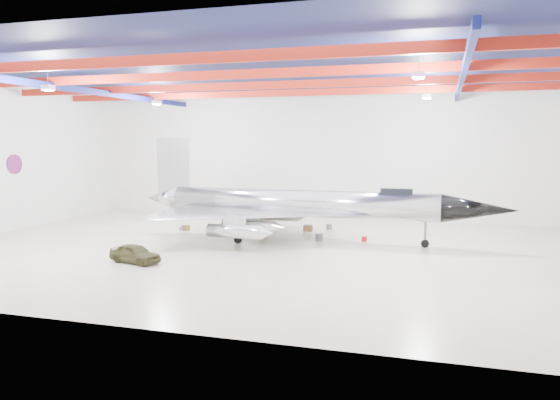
% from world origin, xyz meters
% --- Properties ---
extents(floor, '(40.00, 40.00, 0.00)m').
position_xyz_m(floor, '(0.00, 0.00, 0.00)').
color(floor, '#C0B598').
rests_on(floor, ground).
extents(wall_back, '(40.00, 0.00, 40.00)m').
position_xyz_m(wall_back, '(0.00, 15.00, 5.50)').
color(wall_back, silver).
rests_on(wall_back, floor).
extents(ceiling, '(40.00, 40.00, 0.00)m').
position_xyz_m(ceiling, '(0.00, 0.00, 11.00)').
color(ceiling, '#0A0F38').
rests_on(ceiling, wall_back).
extents(ceiling_structure, '(39.50, 29.50, 1.08)m').
position_xyz_m(ceiling_structure, '(0.00, 0.00, 10.32)').
color(ceiling_structure, maroon).
rests_on(ceiling_structure, ceiling).
extents(wall_roundel, '(0.10, 1.50, 1.50)m').
position_xyz_m(wall_roundel, '(-19.94, 2.00, 5.00)').
color(wall_roundel, '#B21414').
rests_on(wall_roundel, wall_left).
extents(jet_aircraft, '(25.60, 14.86, 6.99)m').
position_xyz_m(jet_aircraft, '(1.95, 3.72, 2.29)').
color(jet_aircraft, silver).
rests_on(jet_aircraft, floor).
extents(jeep, '(3.32, 1.98, 1.06)m').
position_xyz_m(jeep, '(-5.05, -5.60, 0.53)').
color(jeep, '#39371C').
rests_on(jeep, floor).
extents(crate_ply, '(0.67, 0.59, 0.40)m').
position_xyz_m(crate_ply, '(-7.45, 5.37, 0.20)').
color(crate_ply, olive).
rests_on(crate_ply, floor).
extents(toolbox_red, '(0.49, 0.40, 0.33)m').
position_xyz_m(toolbox_red, '(-1.72, 7.06, 0.17)').
color(toolbox_red, '#A41013').
rests_on(toolbox_red, floor).
extents(engine_drum, '(0.60, 0.60, 0.47)m').
position_xyz_m(engine_drum, '(3.22, 4.03, 0.23)').
color(engine_drum, '#59595B').
rests_on(engine_drum, floor).
extents(parts_bin, '(0.72, 0.60, 0.47)m').
position_xyz_m(parts_bin, '(1.57, 7.63, 0.23)').
color(parts_bin, olive).
rests_on(parts_bin, floor).
extents(crate_small, '(0.43, 0.36, 0.27)m').
position_xyz_m(crate_small, '(-7.63, 5.21, 0.14)').
color(crate_small, '#59595B').
rests_on(crate_small, floor).
extents(tool_chest, '(0.39, 0.39, 0.33)m').
position_xyz_m(tool_chest, '(6.22, 4.65, 0.17)').
color(tool_chest, '#A41013').
rests_on(tool_chest, floor).
extents(oil_barrel, '(0.59, 0.52, 0.34)m').
position_xyz_m(oil_barrel, '(-1.27, 6.25, 0.17)').
color(oil_barrel, olive).
rests_on(oil_barrel, floor).
extents(spares_box, '(0.59, 0.59, 0.41)m').
position_xyz_m(spares_box, '(2.90, 8.98, 0.20)').
color(spares_box, '#59595B').
rests_on(spares_box, floor).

